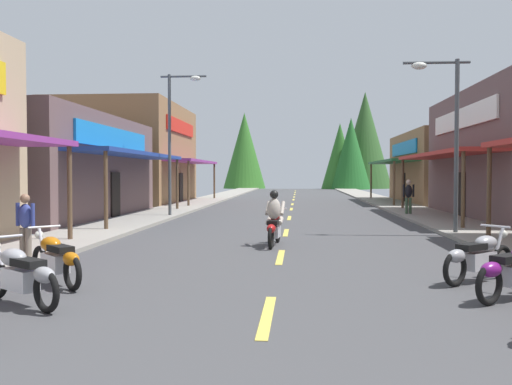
% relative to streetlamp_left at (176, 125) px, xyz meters
% --- Properties ---
extents(ground, '(10.29, 92.64, 0.10)m').
position_rel_streetlamp_left_xyz_m(ground, '(5.23, 5.55, -4.32)').
color(ground, '#424244').
extents(sidewalk_left, '(2.68, 92.64, 0.12)m').
position_rel_streetlamp_left_xyz_m(sidewalk_left, '(-1.25, 5.55, -4.21)').
color(sidewalk_left, gray).
rests_on(sidewalk_left, ground).
extents(sidewalk_right, '(2.68, 92.64, 0.12)m').
position_rel_streetlamp_left_xyz_m(sidewalk_right, '(11.72, 5.55, -4.21)').
color(sidewalk_right, gray).
rests_on(sidewalk_right, ground).
extents(centerline_dashes, '(0.16, 68.00, 0.01)m').
position_rel_streetlamp_left_xyz_m(centerline_dashes, '(5.23, 9.03, -4.27)').
color(centerline_dashes, '#E0C64C').
rests_on(centerline_dashes, ground).
extents(storefront_left_middle, '(10.17, 13.01, 4.65)m').
position_rel_streetlamp_left_xyz_m(storefront_left_middle, '(-6.73, -1.02, -1.94)').
color(storefront_left_middle, brown).
rests_on(storefront_left_middle, ground).
extents(storefront_left_far, '(9.54, 11.89, 6.79)m').
position_rel_streetlamp_left_xyz_m(storefront_left_far, '(-6.43, 12.89, -0.88)').
color(storefront_left_far, olive).
rests_on(storefront_left_far, ground).
extents(storefront_right_far, '(8.04, 12.59, 4.92)m').
position_rel_streetlamp_left_xyz_m(storefront_right_far, '(16.13, 14.55, -1.81)').
color(storefront_right_far, olive).
rests_on(storefront_right_far, ground).
extents(streetlamp_left, '(2.13, 0.30, 6.62)m').
position_rel_streetlamp_left_xyz_m(streetlamp_left, '(0.00, 0.00, 0.00)').
color(streetlamp_left, '#474C51').
rests_on(streetlamp_left, ground).
extents(streetlamp_right, '(2.13, 0.30, 5.74)m').
position_rel_streetlamp_left_xyz_m(streetlamp_right, '(10.43, -6.90, -0.49)').
color(streetlamp_right, '#474C51').
rests_on(streetlamp_right, ground).
extents(motorcycle_parked_right_4, '(1.71, 1.45, 1.04)m').
position_rel_streetlamp_left_xyz_m(motorcycle_parked_right_4, '(9.01, -14.90, -3.78)').
color(motorcycle_parked_right_4, black).
rests_on(motorcycle_parked_right_4, ground).
extents(motorcycle_parked_left_1, '(1.81, 1.31, 1.04)m').
position_rel_streetlamp_left_xyz_m(motorcycle_parked_left_1, '(1.45, -17.33, -3.78)').
color(motorcycle_parked_left_1, black).
rests_on(motorcycle_parked_left_1, ground).
extents(motorcycle_parked_left_2, '(1.61, 1.56, 1.04)m').
position_rel_streetlamp_left_xyz_m(motorcycle_parked_left_2, '(1.28, -15.74, -3.78)').
color(motorcycle_parked_left_2, black).
rests_on(motorcycle_parked_left_2, ground).
extents(rider_cruising_lead, '(0.61, 2.14, 1.57)m').
position_rel_streetlamp_left_xyz_m(rider_cruising_lead, '(4.99, -9.93, -3.62)').
color(rider_cruising_lead, black).
rests_on(rider_cruising_lead, ground).
extents(pedestrian_by_shop, '(0.56, 0.32, 1.76)m').
position_rel_streetlamp_left_xyz_m(pedestrian_by_shop, '(10.92, 1.74, -3.25)').
color(pedestrian_by_shop, '#3F593F').
rests_on(pedestrian_by_shop, ground).
extents(pedestrian_browsing, '(0.54, 0.38, 1.57)m').
position_rel_streetlamp_left_xyz_m(pedestrian_browsing, '(-0.52, -13.30, -3.37)').
color(pedestrian_browsing, '#726659').
rests_on(pedestrian_browsing, ground).
extents(treeline_backdrop, '(24.08, 11.36, 13.81)m').
position_rel_streetlamp_left_xyz_m(treeline_backdrop, '(10.25, 53.96, 1.63)').
color(treeline_backdrop, '#2F6A23').
rests_on(treeline_backdrop, ground).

